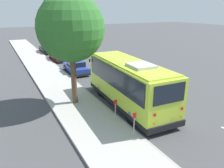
{
  "coord_description": "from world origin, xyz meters",
  "views": [
    {
      "loc": [
        -12.14,
        7.67,
        6.51
      ],
      "look_at": [
        1.21,
        0.55,
        1.3
      ],
      "focal_mm": 35.0,
      "sensor_mm": 36.0,
      "label": 1
    }
  ],
  "objects_px": {
    "shuttle_bus": "(129,81)",
    "parked_sedan_maroon": "(59,56)",
    "sign_post_near": "(134,125)",
    "sign_post_far": "(115,110)",
    "parked_sedan_blue": "(76,67)",
    "street_tree": "(70,23)",
    "parked_sedan_black": "(47,49)"
  },
  "relations": [
    {
      "from": "shuttle_bus",
      "to": "parked_sedan_maroon",
      "type": "xyz_separation_m",
      "value": [
        16.82,
        0.39,
        -1.2
      ]
    },
    {
      "from": "sign_post_near",
      "to": "sign_post_far",
      "type": "height_order",
      "value": "sign_post_near"
    },
    {
      "from": "shuttle_bus",
      "to": "parked_sedan_blue",
      "type": "relative_size",
      "value": 2.04
    },
    {
      "from": "street_tree",
      "to": "parked_sedan_maroon",
      "type": "bearing_deg",
      "value": -11.03
    },
    {
      "from": "street_tree",
      "to": "shuttle_bus",
      "type": "bearing_deg",
      "value": -122.65
    },
    {
      "from": "parked_sedan_black",
      "to": "parked_sedan_maroon",
      "type": "bearing_deg",
      "value": -176.61
    },
    {
      "from": "parked_sedan_black",
      "to": "sign_post_near",
      "type": "bearing_deg",
      "value": 177.53
    },
    {
      "from": "shuttle_bus",
      "to": "parked_sedan_black",
      "type": "distance_m",
      "value": 22.89
    },
    {
      "from": "parked_sedan_blue",
      "to": "sign_post_far",
      "type": "height_order",
      "value": "sign_post_far"
    },
    {
      "from": "parked_sedan_blue",
      "to": "sign_post_near",
      "type": "height_order",
      "value": "sign_post_near"
    },
    {
      "from": "parked_sedan_blue",
      "to": "parked_sedan_black",
      "type": "relative_size",
      "value": 0.98
    },
    {
      "from": "shuttle_bus",
      "to": "sign_post_far",
      "type": "relative_size",
      "value": 6.49
    },
    {
      "from": "parked_sedan_maroon",
      "to": "parked_sedan_black",
      "type": "bearing_deg",
      "value": 2.48
    },
    {
      "from": "street_tree",
      "to": "sign_post_near",
      "type": "height_order",
      "value": "street_tree"
    },
    {
      "from": "shuttle_bus",
      "to": "street_tree",
      "type": "bearing_deg",
      "value": 60.43
    },
    {
      "from": "shuttle_bus",
      "to": "sign_post_near",
      "type": "height_order",
      "value": "shuttle_bus"
    },
    {
      "from": "parked_sedan_black",
      "to": "sign_post_far",
      "type": "height_order",
      "value": "sign_post_far"
    },
    {
      "from": "parked_sedan_maroon",
      "to": "sign_post_far",
      "type": "xyz_separation_m",
      "value": [
        -18.64,
        1.65,
        0.27
      ]
    },
    {
      "from": "street_tree",
      "to": "sign_post_far",
      "type": "relative_size",
      "value": 5.93
    },
    {
      "from": "shuttle_bus",
      "to": "sign_post_far",
      "type": "xyz_separation_m",
      "value": [
        -1.82,
        2.04,
        -0.94
      ]
    },
    {
      "from": "parked_sedan_maroon",
      "to": "sign_post_far",
      "type": "relative_size",
      "value": 3.38
    },
    {
      "from": "parked_sedan_blue",
      "to": "street_tree",
      "type": "relative_size",
      "value": 0.54
    },
    {
      "from": "shuttle_bus",
      "to": "parked_sedan_blue",
      "type": "xyz_separation_m",
      "value": [
        9.79,
        0.45,
        -1.18
      ]
    },
    {
      "from": "parked_sedan_black",
      "to": "street_tree",
      "type": "distance_m",
      "value": 21.51
    },
    {
      "from": "shuttle_bus",
      "to": "parked_sedan_black",
      "type": "xyz_separation_m",
      "value": [
        22.84,
        0.7,
        -1.2
      ]
    },
    {
      "from": "parked_sedan_blue",
      "to": "parked_sedan_black",
      "type": "height_order",
      "value": "parked_sedan_blue"
    },
    {
      "from": "parked_sedan_maroon",
      "to": "sign_post_near",
      "type": "height_order",
      "value": "sign_post_near"
    },
    {
      "from": "parked_sedan_black",
      "to": "sign_post_far",
      "type": "xyz_separation_m",
      "value": [
        -24.67,
        1.34,
        0.26
      ]
    },
    {
      "from": "shuttle_bus",
      "to": "parked_sedan_blue",
      "type": "height_order",
      "value": "shuttle_bus"
    },
    {
      "from": "parked_sedan_blue",
      "to": "sign_post_near",
      "type": "xyz_separation_m",
      "value": [
        -13.6,
        1.59,
        0.26
      ]
    },
    {
      "from": "street_tree",
      "to": "parked_sedan_blue",
      "type": "bearing_deg",
      "value": -20.04
    },
    {
      "from": "parked_sedan_blue",
      "to": "parked_sedan_maroon",
      "type": "bearing_deg",
      "value": -0.05
    }
  ]
}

